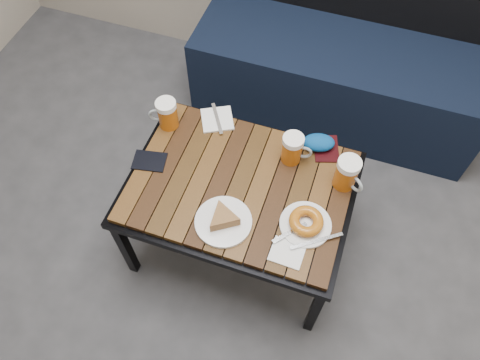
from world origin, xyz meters
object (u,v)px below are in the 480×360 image
(beer_mug_right, at_px, (347,173))
(beer_mug_centre, at_px, (293,149))
(passport_burgundy, at_px, (326,149))
(knit_pouch, at_px, (318,143))
(beer_mug_left, at_px, (167,114))
(cafe_table, at_px, (240,190))
(bench, at_px, (339,70))
(passport_navy, at_px, (149,161))
(plate_bagel, at_px, (306,223))
(plate_pie, at_px, (223,220))

(beer_mug_right, bearing_deg, beer_mug_centre, -158.39)
(passport_burgundy, xyz_separation_m, knit_pouch, (-0.03, 0.00, 0.02))
(beer_mug_left, xyz_separation_m, knit_pouch, (0.59, 0.08, -0.04))
(beer_mug_centre, bearing_deg, cafe_table, -139.00)
(bench, relative_size, beer_mug_left, 10.84)
(cafe_table, distance_m, passport_navy, 0.36)
(cafe_table, height_order, beer_mug_right, beer_mug_right)
(beer_mug_centre, bearing_deg, beer_mug_right, -20.43)
(passport_burgundy, height_order, knit_pouch, knit_pouch)
(beer_mug_centre, height_order, beer_mug_right, beer_mug_right)
(bench, relative_size, beer_mug_right, 10.20)
(passport_burgundy, distance_m, knit_pouch, 0.04)
(cafe_table, xyz_separation_m, plate_bagel, (0.27, -0.09, 0.06))
(plate_pie, bearing_deg, beer_mug_centre, 66.00)
(beer_mug_left, height_order, passport_navy, beer_mug_left)
(beer_mug_centre, height_order, plate_bagel, beer_mug_centre)
(beer_mug_right, height_order, plate_bagel, beer_mug_right)
(beer_mug_right, distance_m, plate_pie, 0.47)
(bench, relative_size, cafe_table, 1.67)
(beer_mug_centre, bearing_deg, passport_burgundy, 28.90)
(beer_mug_left, relative_size, beer_mug_right, 0.94)
(bench, xyz_separation_m, plate_bagel, (0.06, -1.00, 0.22))
(cafe_table, distance_m, passport_burgundy, 0.37)
(passport_burgundy, bearing_deg, knit_pouch, 162.30)
(bench, distance_m, knit_pouch, 0.69)
(beer_mug_left, bearing_deg, beer_mug_right, 161.32)
(beer_mug_left, relative_size, knit_pouch, 1.03)
(plate_pie, bearing_deg, bench, 78.80)
(plate_pie, xyz_separation_m, plate_bagel, (0.28, 0.08, -0.00))
(beer_mug_left, bearing_deg, passport_navy, 76.03)
(beer_mug_left, xyz_separation_m, plate_bagel, (0.63, -0.26, -0.04))
(beer_mug_right, relative_size, plate_bagel, 0.60)
(beer_mug_centre, height_order, knit_pouch, beer_mug_centre)
(knit_pouch, bearing_deg, plate_bagel, -83.30)
(bench, xyz_separation_m, beer_mug_left, (-0.57, -0.73, 0.26))
(bench, distance_m, beer_mug_right, 0.84)
(plate_bagel, relative_size, passport_navy, 1.83)
(cafe_table, bearing_deg, beer_mug_centre, 49.16)
(bench, bearing_deg, knit_pouch, -88.16)
(bench, distance_m, passport_navy, 1.10)
(passport_navy, xyz_separation_m, knit_pouch, (0.59, 0.28, 0.02))
(beer_mug_centre, bearing_deg, passport_navy, -167.94)
(cafe_table, distance_m, beer_mug_left, 0.42)
(bench, relative_size, passport_burgundy, 10.91)
(beer_mug_left, distance_m, plate_bagel, 0.69)
(cafe_table, bearing_deg, knit_pouch, 48.42)
(passport_burgundy, bearing_deg, bench, 77.18)
(passport_navy, height_order, knit_pouch, knit_pouch)
(beer_mug_centre, distance_m, passport_burgundy, 0.16)
(cafe_table, height_order, beer_mug_left, beer_mug_left)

